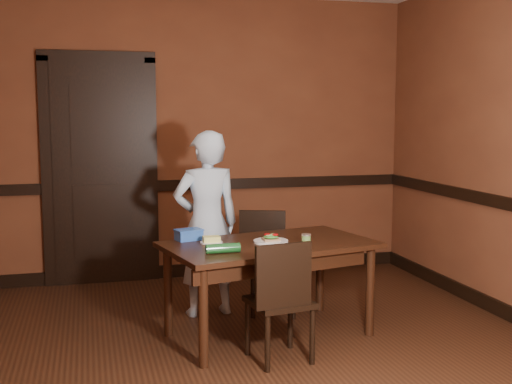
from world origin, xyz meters
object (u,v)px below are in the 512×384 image
dining_table (269,289)px  cheese_saucer (211,240)px  chair_near (280,299)px  sandwich_plate (271,240)px  person (207,224)px  chair_far (274,263)px  food_tub (189,235)px  sauce_jar (306,239)px

dining_table → cheese_saucer: cheese_saucer is taller
chair_near → sandwich_plate: size_ratio=3.25×
chair_near → sandwich_plate: bearing=-107.8°
dining_table → sandwich_plate: bearing=-43.1°
sandwich_plate → cheese_saucer: size_ratio=1.56×
cheese_saucer → person: bearing=83.3°
dining_table → cheese_saucer: (-0.40, 0.08, 0.36)m
chair_far → sandwich_plate: bearing=-89.4°
sandwich_plate → cheese_saucer: sandwich_plate is taller
food_tub → chair_near: bearing=-70.9°
chair_near → sauce_jar: bearing=-141.8°
dining_table → sauce_jar: size_ratio=18.55×
chair_near → cheese_saucer: (-0.34, 0.54, 0.30)m
sandwich_plate → cheese_saucer: bearing=167.7°
person → cheese_saucer: (-0.06, -0.52, -0.03)m
chair_far → person: (-0.53, 0.10, 0.33)m
dining_table → chair_far: 0.55m
person → sauce_jar: (0.56, -0.76, -0.01)m
person → sauce_jar: size_ratio=18.66×
person → sandwich_plate: (0.35, -0.61, -0.03)m
cheese_saucer → food_tub: bearing=132.4°
sandwich_plate → chair_near: bearing=-99.0°
food_tub → cheese_saucer: bearing=-63.1°
cheese_saucer → sandwich_plate: bearing=-12.3°
chair_far → sauce_jar: bearing=-67.3°
chair_near → sandwich_plate: 0.55m
dining_table → sandwich_plate: (0.01, -0.01, 0.36)m
person → sauce_jar: person is taller
dining_table → chair_far: size_ratio=1.80×
chair_near → chair_far: bearing=-113.4°
sauce_jar → sandwich_plate: bearing=145.5°
sandwich_plate → sauce_jar: sauce_jar is taller
chair_near → sandwich_plate: (0.07, 0.45, 0.30)m
chair_far → sandwich_plate: size_ratio=3.28×
dining_table → sauce_jar: 0.47m
chair_far → person: bearing=-170.9°
chair_far → chair_near: size_ratio=1.01×
chair_far → cheese_saucer: chair_far is taller
cheese_saucer → chair_far: bearing=35.8°
chair_far → sandwich_plate: (-0.18, -0.51, 0.29)m
chair_far → person: person is taller
sandwich_plate → food_tub: size_ratio=1.14×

